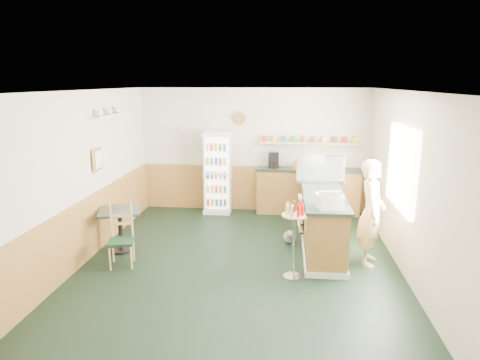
# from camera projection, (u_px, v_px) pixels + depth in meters

# --- Properties ---
(ground) EXTENTS (6.00, 6.00, 0.00)m
(ground) POSITION_uv_depth(u_px,v_px,m) (239.00, 264.00, 6.81)
(ground) COLOR black
(ground) RESTS_ON ground
(room_envelope) EXTENTS (5.04, 6.02, 2.72)m
(room_envelope) POSITION_uv_depth(u_px,v_px,m) (230.00, 161.00, 7.19)
(room_envelope) COLOR beige
(room_envelope) RESTS_ON ground
(service_counter) EXTENTS (0.68, 3.01, 1.01)m
(service_counter) POSITION_uv_depth(u_px,v_px,m) (321.00, 218.00, 7.60)
(service_counter) COLOR #A36F34
(service_counter) RESTS_ON ground
(back_counter) EXTENTS (2.24, 0.42, 1.69)m
(back_counter) POSITION_uv_depth(u_px,v_px,m) (307.00, 189.00, 9.27)
(back_counter) COLOR #A36F34
(back_counter) RESTS_ON ground
(drinks_fridge) EXTENTS (0.59, 0.52, 1.78)m
(drinks_fridge) POSITION_uv_depth(u_px,v_px,m) (218.00, 172.00, 9.34)
(drinks_fridge) COLOR silver
(drinks_fridge) RESTS_ON ground
(display_case) EXTENTS (0.87, 0.46, 0.50)m
(display_case) POSITION_uv_depth(u_px,v_px,m) (320.00, 168.00, 7.93)
(display_case) COLOR silver
(display_case) RESTS_ON service_counter
(cash_register) EXTENTS (0.42, 0.44, 0.20)m
(cash_register) POSITION_uv_depth(u_px,v_px,m) (329.00, 201.00, 6.30)
(cash_register) COLOR #ECE3C3
(cash_register) RESTS_ON service_counter
(shopkeeper) EXTENTS (0.50, 0.63, 1.68)m
(shopkeeper) POSITION_uv_depth(u_px,v_px,m) (371.00, 213.00, 6.64)
(shopkeeper) COLOR tan
(shopkeeper) RESTS_ON ground
(condiment_stand) EXTENTS (0.36, 0.36, 1.13)m
(condiment_stand) POSITION_uv_depth(u_px,v_px,m) (294.00, 229.00, 6.18)
(condiment_stand) COLOR silver
(condiment_stand) RESTS_ON ground
(newspaper_rack) EXTENTS (0.09, 0.40, 0.64)m
(newspaper_rack) POSITION_uv_depth(u_px,v_px,m) (301.00, 214.00, 7.55)
(newspaper_rack) COLOR black
(newspaper_rack) RESTS_ON ground
(cafe_table) EXTENTS (0.84, 0.84, 0.73)m
(cafe_table) POSITION_uv_depth(u_px,v_px,m) (120.00, 222.00, 7.21)
(cafe_table) COLOR black
(cafe_table) RESTS_ON ground
(cafe_chair) EXTENTS (0.45, 0.45, 1.00)m
(cafe_chair) POSITION_uv_depth(u_px,v_px,m) (123.00, 232.00, 6.70)
(cafe_chair) COLOR black
(cafe_chair) RESTS_ON ground
(dog_doorstop) EXTENTS (0.23, 0.30, 0.27)m
(dog_doorstop) POSITION_uv_depth(u_px,v_px,m) (290.00, 236.00, 7.63)
(dog_doorstop) COLOR gray
(dog_doorstop) RESTS_ON ground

